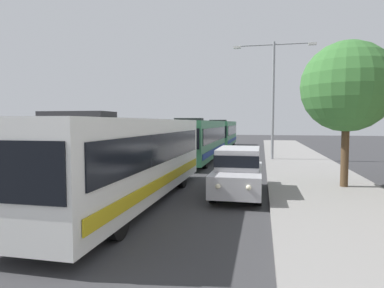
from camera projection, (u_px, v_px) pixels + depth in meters
The scene contains 7 objects.
bus_lead at pixel (131, 157), 11.68m from camera, with size 2.58×11.48×3.21m.
bus_second_in_line at pixel (199, 139), 24.40m from camera, with size 2.58×11.94×3.21m.
bus_middle at pixel (222, 133), 38.01m from camera, with size 2.58×11.25×3.21m.
white_suv at pixel (238, 169), 13.11m from camera, with size 1.86×4.87×1.90m.
box_truck_oncoming at pixel (201, 132), 43.03m from camera, with size 2.35×7.85×3.15m.
streetlamp_mid at pixel (273, 88), 24.39m from camera, with size 6.01×0.28×8.79m.
roadside_tree at pixel (347, 87), 13.82m from camera, with size 3.86×3.86×6.24m.
Camera 1 is at (3.30, 2.79, 2.93)m, focal length 30.34 mm.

